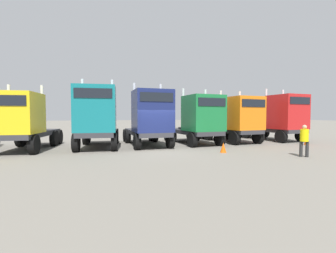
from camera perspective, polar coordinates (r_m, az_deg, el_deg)
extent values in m
plane|color=slate|center=(14.01, -1.94, -6.19)|extent=(200.00, 200.00, 0.00)
cube|color=#333338|center=(17.53, -30.59, -1.51)|extent=(3.10, 6.24, 0.30)
cube|color=yellow|center=(15.86, -32.96, 2.76)|extent=(2.75, 2.81, 2.32)
cube|color=black|center=(14.74, -34.94, 5.22)|extent=(2.08, 0.36, 0.55)
cylinder|color=silver|center=(16.83, -28.14, 3.87)|extent=(0.21, 0.21, 2.92)
cylinder|color=silver|center=(17.52, -34.06, 3.67)|extent=(0.21, 0.21, 2.92)
cylinder|color=#333338|center=(18.75, -29.18, -0.59)|extent=(1.26, 1.26, 0.12)
cylinder|color=black|center=(15.05, -29.73, -3.83)|extent=(0.52, 1.13, 1.09)
cylinder|color=black|center=(18.53, -25.85, -2.59)|extent=(0.52, 1.13, 1.09)
cylinder|color=black|center=(19.25, -32.16, -2.54)|extent=(0.52, 1.13, 1.09)
cylinder|color=black|center=(19.58, -24.96, -2.30)|extent=(0.52, 1.13, 1.09)
cylinder|color=black|center=(20.27, -30.97, -2.28)|extent=(0.52, 1.13, 1.09)
cube|color=#333338|center=(17.00, -16.38, -1.30)|extent=(2.99, 6.24, 0.30)
cube|color=#14727A|center=(15.10, -17.13, 4.07)|extent=(2.68, 2.54, 2.79)
cube|color=black|center=(14.02, -17.68, 7.74)|extent=(2.09, 0.32, 0.55)
cylinder|color=silver|center=(16.30, -13.33, 5.05)|extent=(0.20, 0.20, 3.39)
cylinder|color=silver|center=(16.49, -19.96, 4.94)|extent=(0.20, 0.20, 3.39)
cylinder|color=#333338|center=(18.31, -16.00, -0.37)|extent=(1.24, 1.24, 0.12)
cylinder|color=black|center=(14.69, -12.92, -3.66)|extent=(0.50, 1.15, 1.11)
cylinder|color=black|center=(14.92, -21.40, -3.67)|extent=(0.50, 1.15, 1.11)
cylinder|color=black|center=(18.37, -12.53, -2.40)|extent=(0.50, 1.15, 1.11)
cylinder|color=black|center=(18.56, -19.34, -2.44)|extent=(0.50, 1.15, 1.11)
cylinder|color=black|center=(19.46, -12.44, -2.12)|extent=(0.50, 1.15, 1.11)
cylinder|color=black|center=(19.64, -18.87, -2.16)|extent=(0.50, 1.15, 1.11)
cube|color=#333338|center=(17.44, -5.44, -1.39)|extent=(2.24, 6.21, 0.30)
cube|color=navy|center=(15.49, -3.84, 3.73)|extent=(2.41, 2.27, 2.73)
cube|color=black|center=(14.43, -2.70, 7.16)|extent=(2.10, 0.05, 0.55)
cylinder|color=silver|center=(16.99, -1.81, 4.65)|extent=(0.18, 0.18, 3.33)
cylinder|color=silver|center=(16.55, -8.15, 4.67)|extent=(0.18, 0.18, 3.33)
cylinder|color=#333338|center=(18.76, -6.37, -0.47)|extent=(1.11, 1.11, 0.12)
cylinder|color=black|center=(15.48, 0.53, -3.42)|extent=(0.36, 1.03, 1.03)
cylinder|color=black|center=(14.92, -7.50, -3.68)|extent=(0.36, 1.03, 1.03)
cylinder|color=black|center=(19.19, -3.23, -2.25)|extent=(0.36, 1.03, 1.03)
cylinder|color=black|center=(18.74, -9.74, -2.41)|extent=(0.36, 1.03, 1.03)
cylinder|color=black|center=(20.25, -4.04, -2.00)|extent=(0.36, 1.03, 1.03)
cylinder|color=black|center=(19.82, -10.22, -2.14)|extent=(0.36, 1.03, 1.03)
cube|color=#333338|center=(18.49, 5.76, -1.20)|extent=(2.50, 5.91, 0.30)
cube|color=#197238|center=(16.93, 8.50, 3.20)|extent=(2.52, 2.45, 2.51)
cube|color=black|center=(15.94, 10.67, 5.85)|extent=(2.10, 0.15, 0.55)
cylinder|color=silver|center=(18.55, 9.01, 4.07)|extent=(0.19, 0.19, 3.11)
cylinder|color=silver|center=(17.65, 3.68, 4.17)|extent=(0.19, 0.19, 3.11)
cylinder|color=#333338|center=(19.62, 4.05, -0.36)|extent=(1.16, 1.16, 0.12)
cylinder|color=black|center=(17.20, 12.41, -2.90)|extent=(0.40, 1.03, 1.02)
cylinder|color=black|center=(16.08, 5.89, -3.24)|extent=(0.40, 1.03, 1.02)
cylinder|color=black|center=(20.18, 6.83, -2.05)|extent=(0.40, 1.03, 1.02)
cylinder|color=black|center=(19.23, 1.06, -2.26)|extent=(0.40, 1.03, 1.02)
cylinder|color=black|center=(21.15, 5.41, -1.82)|extent=(0.40, 1.03, 1.02)
cylinder|color=black|center=(20.25, -0.15, -2.01)|extent=(0.40, 1.03, 1.02)
cube|color=#333338|center=(20.31, 14.37, -0.87)|extent=(2.56, 6.00, 0.30)
cube|color=orange|center=(18.97, 17.41, 3.06)|extent=(2.56, 2.70, 2.49)
cube|color=black|center=(18.01, 20.09, 5.34)|extent=(2.10, 0.17, 0.55)
cylinder|color=silver|center=(20.68, 16.92, 3.85)|extent=(0.19, 0.19, 3.09)
cylinder|color=silver|center=(19.54, 12.59, 3.98)|extent=(0.19, 0.19, 3.09)
cylinder|color=#333338|center=(21.35, 12.31, -0.12)|extent=(1.17, 1.17, 0.12)
cylinder|color=black|center=(19.33, 20.95, -2.38)|extent=(0.41, 1.06, 1.04)
cylinder|color=black|center=(17.90, 15.80, -2.69)|extent=(0.41, 1.06, 1.04)
cylinder|color=black|center=(22.06, 14.58, -1.69)|extent=(0.41, 1.06, 1.04)
cylinder|color=black|center=(20.82, 9.73, -1.90)|extent=(0.41, 1.06, 1.04)
cylinder|color=black|center=(22.95, 12.93, -1.51)|extent=(0.41, 1.06, 1.04)
cylinder|color=black|center=(21.76, 8.19, -1.69)|extent=(0.41, 1.06, 1.04)
cube|color=#333338|center=(23.09, 23.08, -0.66)|extent=(2.48, 6.48, 0.30)
cube|color=red|center=(21.67, 26.87, 3.14)|extent=(2.50, 2.47, 2.79)
cube|color=black|center=(20.92, 29.38, 5.49)|extent=(2.10, 0.13, 0.55)
cylinder|color=silver|center=(23.28, 26.00, 3.84)|extent=(0.19, 0.19, 3.39)
cylinder|color=silver|center=(21.92, 22.62, 4.00)|extent=(0.19, 0.19, 3.39)
cylinder|color=#333338|center=(24.11, 20.76, 0.01)|extent=(1.15, 1.15, 0.12)
cylinder|color=black|center=(22.25, 29.59, -1.95)|extent=(0.39, 1.02, 1.00)
cylinder|color=black|center=(20.60, 25.71, -2.21)|extent=(0.39, 1.02, 1.00)
cylinder|color=black|center=(25.02, 22.32, -1.33)|extent=(0.39, 1.02, 1.00)
cylinder|color=black|center=(23.56, 18.44, -1.51)|extent=(0.39, 1.02, 1.00)
cylinder|color=black|center=(25.83, 20.64, -1.19)|extent=(0.39, 1.02, 1.00)
cylinder|color=black|center=(24.42, 16.79, -1.34)|extent=(0.39, 1.02, 1.00)
cylinder|color=#2A2A2A|center=(14.17, 29.53, -4.78)|extent=(0.22, 0.22, 0.81)
cylinder|color=#2A2A2A|center=(14.22, 30.64, -4.78)|extent=(0.22, 0.22, 0.81)
cylinder|color=yellow|center=(14.12, 30.15, -1.85)|extent=(0.56, 0.56, 0.64)
sphere|color=tan|center=(14.10, 30.19, -0.10)|extent=(0.22, 0.22, 0.22)
cone|color=#F2590C|center=(14.12, 13.25, -5.00)|extent=(0.36, 0.36, 0.58)
cone|color=#F2590C|center=(20.15, 30.56, -3.05)|extent=(0.36, 0.36, 0.57)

